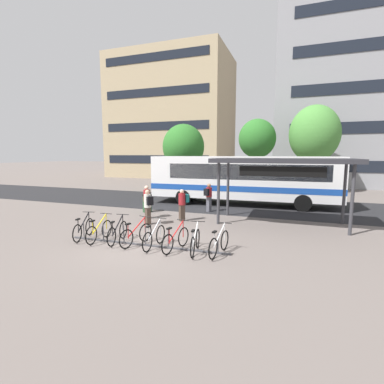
# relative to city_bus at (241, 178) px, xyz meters

# --- Properties ---
(ground) EXTENTS (200.00, 200.00, 0.00)m
(ground) POSITION_rel_city_bus_xyz_m (-1.84, -9.80, -1.78)
(ground) COLOR #6B605B
(bus_lane_asphalt) EXTENTS (80.00, 7.20, 0.01)m
(bus_lane_asphalt) POSITION_rel_city_bus_xyz_m (-1.84, 0.00, -1.77)
(bus_lane_asphalt) COLOR #232326
(bus_lane_asphalt) RESTS_ON ground
(city_bus) EXTENTS (12.11, 3.04, 3.20)m
(city_bus) POSITION_rel_city_bus_xyz_m (0.00, 0.00, 0.00)
(city_bus) COLOR white
(city_bus) RESTS_ON ground
(bike_rack) EXTENTS (6.34, 0.27, 0.70)m
(bike_rack) POSITION_rel_city_bus_xyz_m (-1.77, -9.75, -1.68)
(bike_rack) COLOR #47474C
(bike_rack) RESTS_ON ground
(parked_bicycle_black_0) EXTENTS (0.60, 1.68, 0.99)m
(parked_bicycle_black_0) POSITION_rel_city_bus_xyz_m (-4.55, -9.77, -1.39)
(parked_bicycle_black_0) COLOR black
(parked_bicycle_black_0) RESTS_ON ground
(parked_bicycle_yellow_1) EXTENTS (0.52, 1.72, 0.99)m
(parked_bicycle_yellow_1) POSITION_rel_city_bus_xyz_m (-3.77, -9.80, -1.39)
(parked_bicycle_yellow_1) COLOR black
(parked_bicycle_yellow_1) RESTS_ON ground
(parked_bicycle_black_2) EXTENTS (0.52, 1.71, 0.99)m
(parked_bicycle_black_2) POSITION_rel_city_bus_xyz_m (-2.99, -9.71, -1.39)
(parked_bicycle_black_2) COLOR black
(parked_bicycle_black_2) RESTS_ON ground
(parked_bicycle_red_3) EXTENTS (0.57, 1.69, 0.99)m
(parked_bicycle_red_3) POSITION_rel_city_bus_xyz_m (-2.15, -9.76, -1.39)
(parked_bicycle_red_3) COLOR black
(parked_bicycle_red_3) RESTS_ON ground
(parked_bicycle_silver_4) EXTENTS (0.52, 1.72, 0.99)m
(parked_bicycle_silver_4) POSITION_rel_city_bus_xyz_m (-1.38, -9.80, -1.39)
(parked_bicycle_silver_4) COLOR black
(parked_bicycle_silver_4) RESTS_ON ground
(parked_bicycle_red_5) EXTENTS (0.52, 1.71, 0.99)m
(parked_bicycle_red_5) POSITION_rel_city_bus_xyz_m (-0.54, -9.81, -1.39)
(parked_bicycle_red_5) COLOR black
(parked_bicycle_red_5) RESTS_ON ground
(parked_bicycle_white_6) EXTENTS (0.52, 1.71, 0.99)m
(parked_bicycle_white_6) POSITION_rel_city_bus_xyz_m (0.18, -9.81, -1.39)
(parked_bicycle_white_6) COLOR black
(parked_bicycle_white_6) RESTS_ON ground
(parked_bicycle_white_7) EXTENTS (0.52, 1.71, 0.99)m
(parked_bicycle_white_7) POSITION_rel_city_bus_xyz_m (0.99, -9.70, -1.39)
(parked_bicycle_white_7) COLOR black
(parked_bicycle_white_7) RESTS_ON ground
(transit_shelter) EXTENTS (6.46, 2.86, 3.15)m
(transit_shelter) POSITION_rel_city_bus_xyz_m (2.73, -4.65, 1.17)
(transit_shelter) COLOR #38383D
(transit_shelter) RESTS_ON ground
(commuter_black_pack_0) EXTENTS (0.60, 0.56, 1.68)m
(commuter_black_pack_0) POSITION_rel_city_bus_xyz_m (-3.22, -6.87, -0.81)
(commuter_black_pack_0) COLOR #47382D
(commuter_black_pack_0) RESTS_ON ground
(commuter_olive_pack_1) EXTENTS (0.47, 0.59, 1.73)m
(commuter_olive_pack_1) POSITION_rel_city_bus_xyz_m (-3.92, -5.69, -0.77)
(commuter_olive_pack_1) COLOR #565660
(commuter_olive_pack_1) RESTS_ON ground
(commuter_teal_pack_2) EXTENTS (0.56, 0.60, 1.61)m
(commuter_teal_pack_2) POSITION_rel_city_bus_xyz_m (-1.95, -5.60, -0.85)
(commuter_teal_pack_2) COLOR #47382D
(commuter_teal_pack_2) RESTS_ON ground
(commuter_black_pack_3) EXTENTS (0.45, 0.59, 1.65)m
(commuter_black_pack_3) POSITION_rel_city_bus_xyz_m (-1.37, -2.96, -0.82)
(commuter_black_pack_3) COLOR #565660
(commuter_black_pack_3) RESTS_ON ground
(trash_bin) EXTENTS (0.55, 0.55, 1.03)m
(trash_bin) POSITION_rel_city_bus_xyz_m (-4.71, -4.25, -1.26)
(trash_bin) COLOR #284C2D
(trash_bin) RESTS_ON ground
(street_tree_0) EXTENTS (3.75, 3.75, 6.02)m
(street_tree_0) POSITION_rel_city_bus_xyz_m (-6.23, 5.41, 2.23)
(street_tree_0) COLOR brown
(street_tree_0) RESTS_ON ground
(street_tree_1) EXTENTS (4.24, 4.24, 7.55)m
(street_tree_1) POSITION_rel_city_bus_xyz_m (4.78, 8.44, 3.30)
(street_tree_1) COLOR brown
(street_tree_1) RESTS_ON ground
(street_tree_2) EXTENTS (3.31, 3.31, 6.50)m
(street_tree_2) POSITION_rel_city_bus_xyz_m (-0.01, 7.80, 2.94)
(street_tree_2) COLOR brown
(street_tree_2) RESTS_ON ground
(building_left_wing) EXTENTS (16.95, 11.61, 17.61)m
(building_left_wing) POSITION_rel_city_bus_xyz_m (-14.45, 21.86, 7.03)
(building_left_wing) COLOR tan
(building_left_wing) RESTS_ON ground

